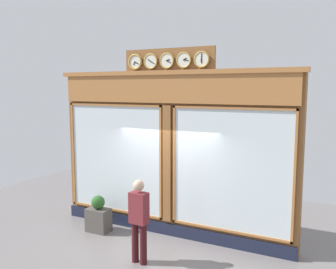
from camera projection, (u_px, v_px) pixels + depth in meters
name	position (u px, v px, depth m)	size (l,w,h in m)	color
shop_facade	(170.00, 153.00, 8.43)	(5.97, 0.42, 4.34)	brown
pedestrian	(139.00, 218.00, 7.06)	(0.38, 0.25, 1.69)	#3A1316
planter_box	(99.00, 220.00, 8.72)	(0.56, 0.36, 0.56)	#4C4742
planter_shrub	(98.00, 202.00, 8.67)	(0.33, 0.33, 0.33)	#285623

